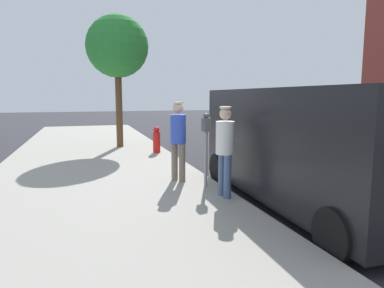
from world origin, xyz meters
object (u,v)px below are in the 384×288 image
at_px(parking_meter_near, 206,137).
at_px(street_tree, 117,47).
at_px(pedestrian_in_blue, 178,136).
at_px(pedestrian_in_white, 225,146).
at_px(parked_van, 307,143).
at_px(fire_hydrant, 157,140).

relative_size(parking_meter_near, street_tree, 0.32).
xyz_separation_m(pedestrian_in_blue, pedestrian_in_white, (-0.50, 1.44, -0.04)).
distance_m(parking_meter_near, street_tree, 6.91).
relative_size(pedestrian_in_white, parked_van, 0.32).
relative_size(parked_van, fire_hydrant, 6.10).
relative_size(parked_van, street_tree, 1.11).
height_order(pedestrian_in_white, street_tree, street_tree).
bearing_deg(parked_van, parking_meter_near, -40.50).
bearing_deg(pedestrian_in_white, parked_van, 162.14).
height_order(parking_meter_near, pedestrian_in_blue, pedestrian_in_blue).
bearing_deg(street_tree, fire_hydrant, 120.19).
distance_m(pedestrian_in_blue, fire_hydrant, 4.01).
bearing_deg(parking_meter_near, parked_van, 139.50).
bearing_deg(parking_meter_near, street_tree, -79.96).
xyz_separation_m(parking_meter_near, pedestrian_in_white, (-0.08, 0.82, -0.07)).
distance_m(pedestrian_in_white, street_tree, 7.71).
xyz_separation_m(street_tree, fire_hydrant, (-1.02, 1.75, -3.17)).
height_order(parking_meter_near, fire_hydrant, parking_meter_near).
height_order(parked_van, fire_hydrant, parked_van).
distance_m(parking_meter_near, parked_van, 1.97).
bearing_deg(pedestrian_in_blue, parked_van, 135.37).
bearing_deg(pedestrian_in_blue, parking_meter_near, 124.42).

